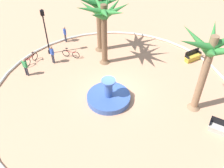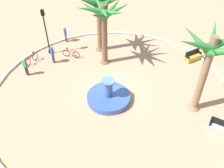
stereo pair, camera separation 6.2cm
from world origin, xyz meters
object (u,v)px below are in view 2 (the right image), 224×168
(bench_east, at_px, (221,129))
(person_pedestrian_stroll, at_px, (25,66))
(bicycle_red_frame, at_px, (32,59))
(bicycle_by_lamppost, at_px, (71,54))
(lamppost, at_px, (45,28))
(bench_west, at_px, (193,57))
(fountain, at_px, (109,97))
(person_cyclist_photo, at_px, (65,33))
(palm_tree_mid_plaza, at_px, (209,57))
(person_cyclist_helmet, at_px, (52,54))
(palm_tree_near_fountain, at_px, (104,17))
(palm_tree_by_curb, at_px, (100,10))

(bench_east, height_order, person_pedestrian_stroll, person_pedestrian_stroll)
(bicycle_red_frame, height_order, bicycle_by_lamppost, same)
(lamppost, bearing_deg, bicycle_red_frame, 29.98)
(bench_west, relative_size, lamppost, 0.38)
(fountain, distance_m, lamppost, 8.79)
(bench_west, distance_m, person_pedestrian_stroll, 14.64)
(bicycle_by_lamppost, height_order, person_cyclist_photo, person_cyclist_photo)
(palm_tree_mid_plaza, bearing_deg, bench_west, -122.86)
(fountain, bearing_deg, palm_tree_mid_plaza, 152.56)
(fountain, height_order, person_cyclist_helmet, fountain)
(palm_tree_mid_plaza, bearing_deg, fountain, -27.44)
(person_cyclist_helmet, height_order, person_pedestrian_stroll, person_cyclist_helmet)
(bicycle_by_lamppost, relative_size, person_pedestrian_stroll, 0.86)
(bicycle_red_frame, relative_size, person_cyclist_helmet, 0.74)
(bench_west, relative_size, bicycle_by_lamppost, 1.17)
(fountain, xyz_separation_m, person_cyclist_photo, (1.26, -9.48, 0.64))
(bench_west, bearing_deg, bicycle_red_frame, -18.36)
(palm_tree_near_fountain, relative_size, person_pedestrian_stroll, 3.42)
(lamppost, xyz_separation_m, person_pedestrian_stroll, (2.31, 2.71, -1.66))
(bicycle_by_lamppost, bearing_deg, bench_east, 121.24)
(palm_tree_near_fountain, bearing_deg, bicycle_red_frame, -19.07)
(bench_west, bearing_deg, lamppost, -24.93)
(palm_tree_mid_plaza, relative_size, lamppost, 1.39)
(bench_west, distance_m, bicycle_red_frame, 14.52)
(palm_tree_by_curb, xyz_separation_m, palm_tree_mid_plaza, (-3.92, 9.79, 0.45))
(palm_tree_mid_plaza, height_order, person_cyclist_helmet, palm_tree_mid_plaza)
(palm_tree_mid_plaza, xyz_separation_m, bench_west, (-3.34, -5.17, -4.13))
(palm_tree_mid_plaza, height_order, lamppost, palm_tree_mid_plaza)
(palm_tree_by_curb, height_order, palm_tree_mid_plaza, palm_tree_mid_plaza)
(bench_east, bearing_deg, person_pedestrian_stroll, -43.11)
(palm_tree_by_curb, relative_size, person_pedestrian_stroll, 3.34)
(fountain, bearing_deg, lamppost, -68.29)
(person_cyclist_photo, bearing_deg, bicycle_by_lamppost, 87.46)
(fountain, relative_size, bicycle_red_frame, 2.56)
(palm_tree_mid_plaza, distance_m, bicycle_by_lamppost, 12.38)
(person_cyclist_photo, bearing_deg, bicycle_red_frame, 35.64)
(bench_west, height_order, bicycle_by_lamppost, bench_west)
(bicycle_red_frame, height_order, person_cyclist_helmet, person_cyclist_helmet)
(palm_tree_near_fountain, distance_m, palm_tree_mid_plaza, 8.71)
(bicycle_by_lamppost, bearing_deg, palm_tree_near_fountain, 146.25)
(bicycle_by_lamppost, distance_m, person_cyclist_photo, 3.01)
(fountain, height_order, palm_tree_by_curb, palm_tree_by_curb)
(palm_tree_by_curb, relative_size, person_cyclist_helmet, 3.23)
(palm_tree_near_fountain, xyz_separation_m, lamppost, (4.43, -3.15, -1.74))
(palm_tree_by_curb, bearing_deg, person_cyclist_helmet, 8.42)
(lamppost, relative_size, bicycle_red_frame, 3.48)
(palm_tree_by_curb, bearing_deg, bench_west, 147.58)
(palm_tree_near_fountain, relative_size, bicycle_by_lamppost, 3.98)
(palm_tree_near_fountain, distance_m, bench_west, 8.91)
(palm_tree_mid_plaza, xyz_separation_m, person_cyclist_helmet, (8.61, -9.09, -3.52))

